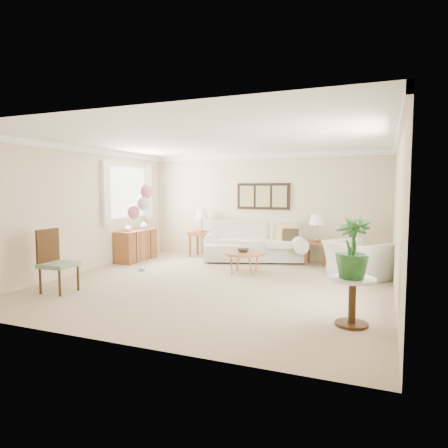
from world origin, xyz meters
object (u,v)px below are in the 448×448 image
object	(u,v)px
sofa	(254,245)
balloon_cluster	(142,203)
coffee_table	(244,254)
accent_chair	(55,259)
armchair	(358,260)

from	to	relation	value
sofa	balloon_cluster	world-z (taller)	balloon_cluster
coffee_table	accent_chair	distance (m)	3.59
armchair	accent_chair	world-z (taller)	accent_chair
sofa	accent_chair	world-z (taller)	accent_chair
armchair	accent_chair	distance (m)	5.55
balloon_cluster	accent_chair	bearing A→B (deg)	-101.36
accent_chair	balloon_cluster	size ratio (longest dim) A/B	0.58
sofa	balloon_cluster	distance (m)	2.96
armchair	accent_chair	size ratio (longest dim) A/B	1.04
coffee_table	armchair	distance (m)	2.24
coffee_table	accent_chair	size ratio (longest dim) A/B	0.82
armchair	sofa	bearing A→B (deg)	20.90
sofa	coffee_table	size ratio (longest dim) A/B	3.27
accent_chair	armchair	bearing A→B (deg)	33.04
accent_chair	sofa	bearing A→B (deg)	61.78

